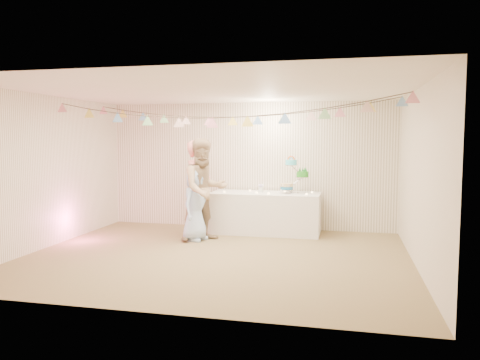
% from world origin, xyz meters
% --- Properties ---
extents(floor, '(6.00, 6.00, 0.00)m').
position_xyz_m(floor, '(0.00, 0.00, 0.00)').
color(floor, brown).
rests_on(floor, ground).
extents(ceiling, '(6.00, 6.00, 0.00)m').
position_xyz_m(ceiling, '(0.00, 0.00, 2.60)').
color(ceiling, silver).
rests_on(ceiling, ground).
extents(back_wall, '(6.00, 6.00, 0.00)m').
position_xyz_m(back_wall, '(0.00, 2.50, 1.30)').
color(back_wall, white).
rests_on(back_wall, ground).
extents(front_wall, '(6.00, 6.00, 0.00)m').
position_xyz_m(front_wall, '(0.00, -2.50, 1.30)').
color(front_wall, white).
rests_on(front_wall, ground).
extents(left_wall, '(5.00, 5.00, 0.00)m').
position_xyz_m(left_wall, '(-3.00, 0.00, 1.30)').
color(left_wall, white).
rests_on(left_wall, ground).
extents(right_wall, '(5.00, 5.00, 0.00)m').
position_xyz_m(right_wall, '(3.00, 0.00, 1.30)').
color(right_wall, white).
rests_on(right_wall, ground).
extents(table, '(2.13, 0.85, 0.80)m').
position_xyz_m(table, '(0.44, 2.01, 0.40)').
color(table, white).
rests_on(table, floor).
extents(cake_stand, '(0.60, 0.35, 0.67)m').
position_xyz_m(cake_stand, '(0.99, 2.06, 1.09)').
color(cake_stand, silver).
rests_on(cake_stand, table).
extents(cake_bottom, '(0.31, 0.31, 0.15)m').
position_xyz_m(cake_bottom, '(0.84, 2.00, 0.84)').
color(cake_bottom, teal).
rests_on(cake_bottom, cake_stand).
extents(cake_middle, '(0.27, 0.27, 0.22)m').
position_xyz_m(cake_middle, '(1.17, 2.15, 1.11)').
color(cake_middle, '#248B1E').
rests_on(cake_middle, cake_stand).
extents(cake_top_tier, '(0.25, 0.25, 0.19)m').
position_xyz_m(cake_top_tier, '(0.93, 2.03, 1.38)').
color(cake_top_tier, '#4EE5F7').
rests_on(cake_top_tier, cake_stand).
extents(platter, '(0.33, 0.33, 0.02)m').
position_xyz_m(platter, '(-0.12, 1.96, 0.76)').
color(platter, white).
rests_on(platter, table).
extents(posy, '(0.15, 0.15, 0.17)m').
position_xyz_m(posy, '(0.34, 2.06, 0.83)').
color(posy, white).
rests_on(posy, table).
extents(person_adult_a, '(0.59, 0.75, 1.83)m').
position_xyz_m(person_adult_a, '(-0.79, 1.51, 0.91)').
color(person_adult_a, '#FD8E84').
rests_on(person_adult_a, floor).
extents(person_adult_b, '(1.14, 1.13, 1.86)m').
position_xyz_m(person_adult_b, '(-0.53, 1.09, 0.93)').
color(person_adult_b, tan).
rests_on(person_adult_b, floor).
extents(person_child, '(0.59, 0.74, 1.33)m').
position_xyz_m(person_child, '(-0.69, 1.05, 0.66)').
color(person_child, '#B4D2FF').
rests_on(person_child, floor).
extents(bunting_back, '(5.60, 1.10, 0.40)m').
position_xyz_m(bunting_back, '(0.00, 1.10, 2.35)').
color(bunting_back, pink).
rests_on(bunting_back, ceiling).
extents(bunting_front, '(5.60, 0.90, 0.36)m').
position_xyz_m(bunting_front, '(0.00, -0.20, 2.32)').
color(bunting_front, '#72A5E5').
rests_on(bunting_front, ceiling).
extents(tealight_0, '(0.04, 0.04, 0.03)m').
position_xyz_m(tealight_0, '(-0.36, 1.86, 0.82)').
color(tealight_0, '#FFD88C').
rests_on(tealight_0, table).
extents(tealight_1, '(0.04, 0.04, 0.03)m').
position_xyz_m(tealight_1, '(0.09, 2.19, 0.82)').
color(tealight_1, '#FFD88C').
rests_on(tealight_1, table).
extents(tealight_2, '(0.04, 0.04, 0.03)m').
position_xyz_m(tealight_2, '(0.54, 1.79, 0.82)').
color(tealight_2, '#FFD88C').
rests_on(tealight_2, table).
extents(tealight_3, '(0.04, 0.04, 0.03)m').
position_xyz_m(tealight_3, '(0.79, 2.23, 0.82)').
color(tealight_3, '#FFD88C').
rests_on(tealight_3, table).
extents(tealight_4, '(0.04, 0.04, 0.03)m').
position_xyz_m(tealight_4, '(1.26, 1.83, 0.82)').
color(tealight_4, '#FFD88C').
rests_on(tealight_4, table).
extents(tealight_5, '(0.04, 0.04, 0.03)m').
position_xyz_m(tealight_5, '(1.34, 2.16, 0.82)').
color(tealight_5, '#FFD88C').
rests_on(tealight_5, table).
extents(tealight_6, '(0.04, 0.04, 0.03)m').
position_xyz_m(tealight_6, '(0.29, 1.88, 0.82)').
color(tealight_6, '#FFD88C').
rests_on(tealight_6, table).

